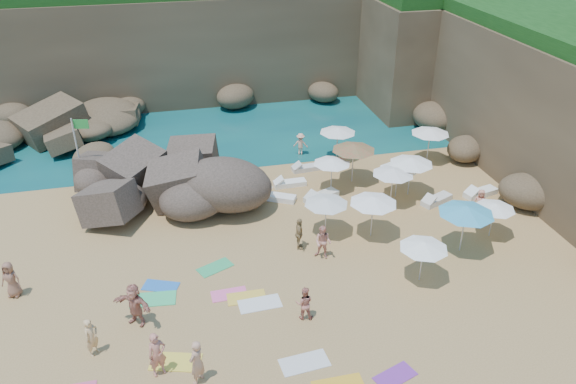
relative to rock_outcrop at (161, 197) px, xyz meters
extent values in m
plane|color=tan|center=(4.20, -7.61, 0.00)|extent=(120.00, 120.00, 0.00)
plane|color=#0C4751|center=(4.20, 22.39, 0.00)|extent=(120.00, 120.00, 0.00)
cube|color=brown|center=(6.20, 17.39, 4.00)|extent=(44.00, 8.00, 8.00)
cube|color=brown|center=(23.20, 0.39, 4.00)|extent=(8.00, 30.00, 8.00)
cube|color=brown|center=(21.20, 12.39, 4.00)|extent=(10.00, 12.00, 8.00)
cylinder|color=white|center=(-10.80, 22.39, 3.00)|extent=(0.10, 0.10, 6.00)
cylinder|color=silver|center=(-4.12, 1.37, 2.26)|extent=(0.09, 0.09, 4.52)
cube|color=green|center=(-3.68, 1.37, 4.15)|extent=(0.78, 0.22, 0.51)
cylinder|color=silver|center=(11.02, 2.42, 1.01)|extent=(0.06, 0.06, 2.02)
cone|color=white|center=(11.02, 2.42, 1.98)|extent=(2.27, 2.27, 0.35)
cylinder|color=silver|center=(12.19, -3.61, 1.00)|extent=(0.06, 0.06, 2.00)
cone|color=white|center=(12.19, -3.61, 1.95)|extent=(2.24, 2.24, 0.34)
cylinder|color=silver|center=(9.46, -1.44, 0.94)|extent=(0.06, 0.06, 1.89)
cone|color=white|center=(9.46, -1.44, 1.84)|extent=(2.12, 2.12, 0.32)
cylinder|color=silver|center=(16.45, 0.80, 1.05)|extent=(0.06, 0.06, 2.10)
cone|color=white|center=(16.45, 0.80, 2.05)|extent=(2.36, 2.36, 0.36)
cylinder|color=silver|center=(13.52, -2.91, 1.08)|extent=(0.06, 0.06, 2.15)
cone|color=white|center=(13.52, -2.91, 2.10)|extent=(2.41, 2.41, 0.37)
cylinder|color=silver|center=(12.76, -2.96, 0.93)|extent=(0.05, 0.05, 1.85)
cone|color=white|center=(12.76, -2.96, 1.81)|extent=(2.08, 2.08, 0.32)
cylinder|color=silver|center=(10.97, -0.69, 1.12)|extent=(0.07, 0.07, 2.25)
cone|color=red|center=(10.97, -0.69, 2.19)|extent=(2.52, 2.52, 0.38)
cylinder|color=silver|center=(10.01, -6.38, 1.04)|extent=(0.06, 0.06, 2.09)
cone|color=white|center=(10.01, -6.38, 2.04)|extent=(2.34, 2.34, 0.36)
cylinder|color=silver|center=(15.72, -7.77, 0.88)|extent=(0.05, 0.05, 1.76)
cone|color=white|center=(15.72, -7.77, 1.72)|extent=(1.98, 1.98, 0.30)
cylinder|color=silver|center=(7.84, -5.71, 0.97)|extent=(0.06, 0.06, 1.94)
cone|color=silver|center=(7.84, -5.71, 1.89)|extent=(2.18, 2.18, 0.33)
cylinder|color=silver|center=(13.68, -8.58, 1.16)|extent=(0.07, 0.07, 2.31)
cone|color=#389CC1|center=(13.68, -8.58, 2.26)|extent=(2.60, 2.60, 0.40)
cylinder|color=silver|center=(10.84, -10.22, 0.95)|extent=(0.06, 0.06, 1.89)
cone|color=white|center=(10.84, -10.22, 1.85)|extent=(2.13, 2.13, 0.32)
cube|color=white|center=(7.30, -0.39, 0.15)|extent=(1.88, 0.65, 0.29)
cube|color=white|center=(6.29, -1.85, 0.15)|extent=(2.01, 1.51, 0.30)
cube|color=silver|center=(8.77, 1.30, 0.14)|extent=(1.88, 0.78, 0.28)
cube|color=silver|center=(8.64, -2.33, 0.16)|extent=(2.16, 1.47, 0.32)
cube|color=white|center=(17.44, -3.97, 0.16)|extent=(2.12, 1.14, 0.31)
cube|color=silver|center=(14.68, -4.12, 0.15)|extent=(2.03, 1.39, 0.30)
cube|color=#2FA662|center=(2.15, -7.26, 0.01)|extent=(1.78, 1.39, 0.03)
cube|color=gold|center=(3.19, -9.67, 0.01)|extent=(1.65, 0.85, 0.03)
cube|color=silver|center=(3.67, -10.21, 0.02)|extent=(1.80, 0.95, 0.03)
cube|color=#7B2E97|center=(7.62, -15.16, 0.01)|extent=(1.70, 1.22, 0.03)
cube|color=blue|center=(-0.31, -8.07, 0.01)|extent=(1.71, 1.30, 0.03)
cube|color=pink|center=(2.51, -9.29, 0.01)|extent=(1.54, 0.81, 0.03)
cube|color=#36BF70|center=(-0.65, -8.88, 0.02)|extent=(1.98, 1.14, 0.03)
cube|color=yellow|center=(0.06, -12.67, 0.02)|extent=(2.02, 1.40, 0.03)
cube|color=silver|center=(4.64, -13.80, 0.02)|extent=(1.86, 1.04, 0.03)
imported|color=#E0B275|center=(-2.85, -11.52, 0.80)|extent=(0.67, 0.69, 1.60)
imported|color=#BD6F5E|center=(5.25, -11.42, 0.74)|extent=(0.84, 0.72, 1.49)
imported|color=#F9B18D|center=(8.96, 3.59, 0.72)|extent=(1.01, 0.68, 1.44)
imported|color=#9B7D4D|center=(6.26, -6.63, 0.81)|extent=(0.58, 1.01, 1.63)
imported|color=tan|center=(16.23, -5.80, 0.73)|extent=(0.81, 0.65, 1.47)
imported|color=#B6715B|center=(2.25, 2.36, 0.76)|extent=(1.46, 0.57, 1.53)
imported|color=tan|center=(0.79, -13.74, 0.91)|extent=(0.77, 0.79, 1.83)
imported|color=brown|center=(-6.35, -7.26, 0.22)|extent=(1.27, 1.82, 0.44)
imported|color=#B97461|center=(-1.29, -10.21, 0.25)|extent=(2.50, 2.52, 0.50)
imported|color=#C07460|center=(-0.52, -13.09, 0.21)|extent=(1.24, 1.91, 0.43)
imported|color=tan|center=(7.14, -7.64, 0.31)|extent=(1.62, 1.81, 0.63)
camera|label=1|loc=(0.63, -28.14, 15.45)|focal=35.00mm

